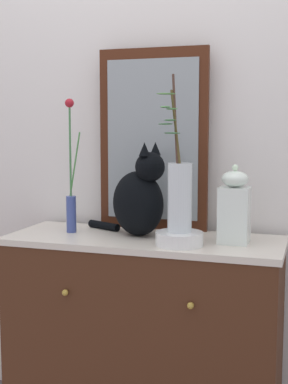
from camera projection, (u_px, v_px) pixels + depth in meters
wall_back at (164, 119)px, 2.35m from camera, size 4.40×0.08×2.60m
sideboard at (144, 339)px, 2.18m from camera, size 1.09×0.44×0.83m
mirror_leaning at (153, 140)px, 2.27m from camera, size 0.47×0.03×0.76m
cat_sitting at (139, 198)px, 2.15m from camera, size 0.40×0.25×0.37m
vase_slim_green at (71, 193)px, 2.22m from camera, size 0.07×0.04×0.55m
bowl_porcelain at (179, 239)px, 1.99m from camera, size 0.18×0.18×0.05m
vase_glass_clear at (179, 193)px, 1.97m from camera, size 0.13×0.14×0.57m
jar_lidded_porcelain at (234, 208)px, 2.02m from camera, size 0.11×0.11×0.30m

